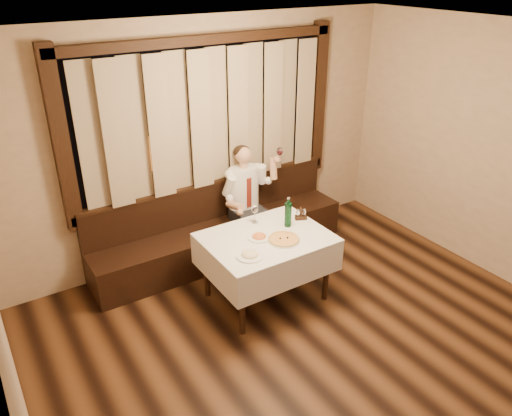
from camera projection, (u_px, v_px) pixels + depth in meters
room at (314, 197)px, 4.24m from camera, size 5.01×6.01×2.81m
banquette at (220, 233)px, 6.09m from camera, size 3.20×0.61×0.94m
dining_table at (266, 245)px, 5.17m from camera, size 1.27×0.97×0.76m
pizza at (284, 239)px, 5.04m from camera, size 0.34×0.34×0.04m
pasta_red at (259, 235)px, 5.08m from camera, size 0.24×0.24×0.08m
pasta_cream at (250, 253)px, 4.76m from camera, size 0.27×0.27×0.09m
green_bottle at (288, 214)px, 5.26m from camera, size 0.07×0.07×0.34m
table_wine_glass at (255, 210)px, 5.32m from camera, size 0.08×0.08×0.21m
cruet_caddy at (301, 215)px, 5.44m from camera, size 0.14×0.11×0.14m
seated_man at (247, 193)px, 5.97m from camera, size 0.74×0.55×1.37m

